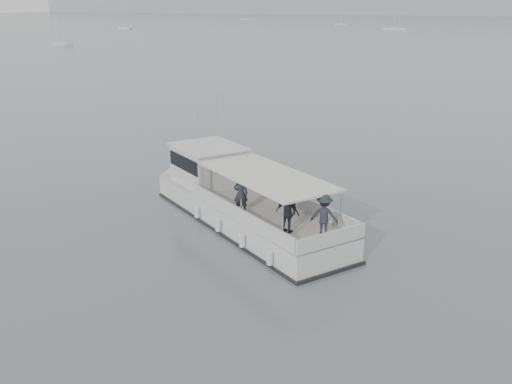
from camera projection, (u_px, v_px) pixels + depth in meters
The scene contains 2 objects.
ground at pixel (180, 229), 24.46m from camera, with size 1400.00×1400.00×0.00m, color #545E62.
tour_boat at pixel (233, 198), 25.58m from camera, with size 12.69×7.49×5.49m.
Camera 1 is at (15.51, -16.95, 9.14)m, focal length 40.00 mm.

